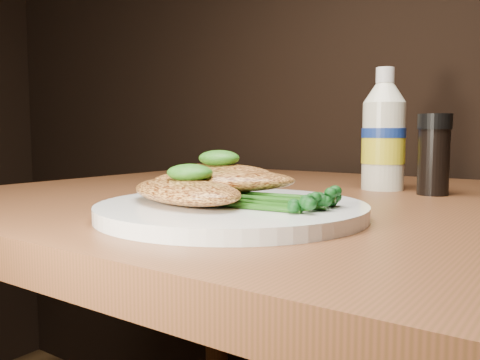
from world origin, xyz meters
The scene contains 9 objects.
plate centered at (-0.09, 0.85, 0.76)m, with size 0.29×0.29×0.01m, color white.
chicken_front centered at (-0.13, 0.82, 0.78)m, with size 0.16×0.09×0.03m, color #CF8C41.
chicken_mid centered at (-0.12, 0.86, 0.79)m, with size 0.16×0.08×0.02m, color #CF8C41.
chicken_back centered at (-0.14, 0.89, 0.79)m, with size 0.13×0.07×0.02m, color #CF8C41.
pesto_front centered at (-0.13, 0.82, 0.80)m, with size 0.05×0.05×0.02m, color #083708.
pesto_back centered at (-0.14, 0.89, 0.81)m, with size 0.05×0.05×0.02m, color #083708.
broccolini_bundle centered at (-0.05, 0.85, 0.78)m, with size 0.14×0.11×0.02m, color #1C4E11, non-canonical shape.
mayo_bottle centered at (-0.05, 1.19, 0.84)m, with size 0.07×0.07×0.19m, color #EBE6C7, non-canonical shape.
pepper_grinder centered at (0.03, 1.16, 0.81)m, with size 0.05×0.05×0.12m, color black, non-canonical shape.
Camera 1 is at (0.22, 0.42, 0.84)m, focal length 37.55 mm.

